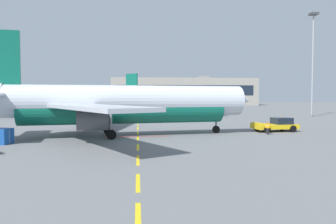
# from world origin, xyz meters

# --- Properties ---
(ground) EXTENTS (400.00, 400.00, 0.00)m
(ground) POSITION_xyz_m (40.00, 40.00, 0.00)
(ground) COLOR slate
(apron_paint_markings) EXTENTS (8.00, 96.41, 0.01)m
(apron_paint_markings) POSITION_xyz_m (18.00, 37.88, 0.00)
(apron_paint_markings) COLOR yellow
(apron_paint_markings) RESTS_ON ground
(airliner_foreground) EXTENTS (34.75, 34.17, 12.20)m
(airliner_foreground) POSITION_xyz_m (15.95, 22.45, 3.95)
(airliner_foreground) COLOR silver
(airliner_foreground) RESTS_ON ground
(pushback_tug) EXTENTS (6.31, 3.77, 2.08)m
(pushback_tug) POSITION_xyz_m (37.09, 25.91, 0.90)
(pushback_tug) COLOR yellow
(pushback_tug) RESTS_ON ground
(airliner_far_center) EXTENTS (28.33, 26.12, 11.21)m
(airliner_far_center) POSITION_xyz_m (25.87, 67.82, 3.63)
(airliner_far_center) COLOR silver
(airliner_far_center) RESTS_ON ground
(ground_crew_worker) EXTENTS (0.53, 0.49, 1.64)m
(ground_crew_worker) POSITION_xyz_m (34.42, 22.36, 0.93)
(ground_crew_worker) COLOR #232328
(ground_crew_worker) RESTS_ON ground
(uld_cargo_container) EXTENTS (1.97, 1.94, 1.60)m
(uld_cargo_container) POSITION_xyz_m (4.28, 16.79, 0.80)
(uld_cargo_container) COLOR #194C9E
(uld_cargo_container) RESTS_ON ground
(apron_light_mast_far) EXTENTS (1.80, 1.80, 24.44)m
(apron_light_mast_far) POSITION_xyz_m (59.28, 56.81, 15.23)
(apron_light_mast_far) COLOR slate
(apron_light_mast_far) RESTS_ON ground
(terminal_satellite) EXTENTS (77.03, 26.41, 16.03)m
(terminal_satellite) POSITION_xyz_m (43.03, 162.99, 7.23)
(terminal_satellite) COLOR #9E998E
(terminal_satellite) RESTS_ON ground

